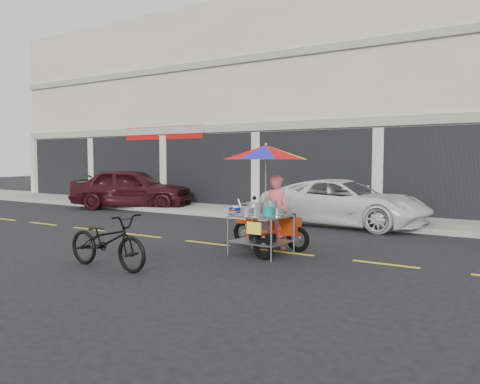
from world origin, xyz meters
The scene contains 9 objects.
ground centered at (0.00, 0.00, 0.00)m, with size 90.00×90.00×0.00m, color black.
sidewalk centered at (0.00, 5.50, 0.07)m, with size 45.00×3.00×0.15m, color gray.
centerline centered at (0.00, 0.00, 0.00)m, with size 42.00×0.10×0.01m, color gold.
maroon_sedan centered at (-8.89, 4.51, 0.78)m, with size 1.85×4.59×1.56m, color #330D13.
white_pickup centered at (-0.36, 4.41, 0.66)m, with size 2.21×4.78×1.33m, color white.
plant_tall centered at (-12.80, 6.02, 0.68)m, with size 0.96×0.83×1.07m, color #18480D.
plant_short centered at (-11.48, 5.66, 0.60)m, with size 0.51×0.51×0.90m, color #18480D.
near_bicycle centered at (-2.02, -2.90, 0.48)m, with size 0.64×1.85×0.97m, color black.
food_vendor_rig centered at (-0.33, -0.18, 1.40)m, with size 2.21×1.89×2.23m.
Camera 1 is at (4.23, -8.48, 1.90)m, focal length 35.00 mm.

